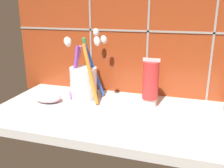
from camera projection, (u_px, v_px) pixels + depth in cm
name	position (u px, v px, depth cm)	size (l,w,h in cm)	color
sink_counter	(128.00, 117.00, 57.97)	(64.37, 29.25, 2.00)	silver
tile_wall_backsplash	(143.00, 6.00, 64.17)	(74.37, 1.72, 51.21)	#933819
toothbrush_cup	(84.00, 80.00, 65.38)	(12.64, 9.69, 18.42)	silver
toothpaste_tube	(150.00, 83.00, 60.25)	(4.07, 3.87, 12.04)	white
soap_bar	(48.00, 98.00, 64.37)	(6.77, 5.27, 2.22)	#DBB2C6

